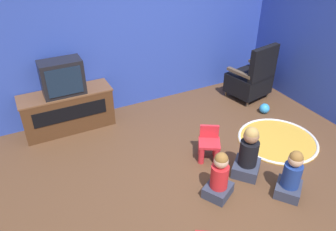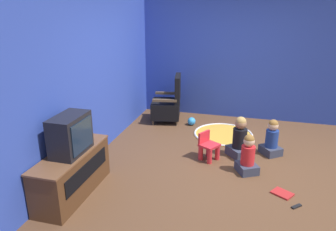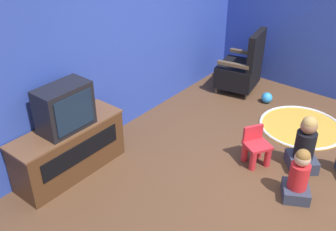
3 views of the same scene
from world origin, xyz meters
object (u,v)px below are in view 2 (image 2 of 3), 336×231
(child_watching_center, at_px, (272,139))
(remote_control, at_px, (296,206))
(black_armchair, at_px, (168,105))
(book, at_px, (282,193))
(television, at_px, (71,135))
(child_watching_left, at_px, (248,156))
(tv_cabinet, at_px, (72,173))
(yellow_kid_chair, at_px, (208,148))
(toy_ball, at_px, (192,121))
(child_watching_right, at_px, (240,139))

(child_watching_center, distance_m, remote_control, 1.54)
(black_armchair, xyz_separation_m, book, (-2.35, -2.23, -0.36))
(television, xyz_separation_m, book, (0.72, -2.67, -0.85))
(television, relative_size, remote_control, 4.19)
(television, bearing_deg, child_watching_center, -52.47)
(child_watching_left, height_order, book, child_watching_left)
(tv_cabinet, height_order, child_watching_center, child_watching_center)
(tv_cabinet, relative_size, black_armchair, 1.32)
(television, height_order, child_watching_left, television)
(television, xyz_separation_m, yellow_kid_chair, (1.49, -1.55, -0.66))
(toy_ball, relative_size, remote_control, 1.19)
(remote_control, bearing_deg, child_watching_center, -123.19)
(child_watching_left, xyz_separation_m, remote_control, (-0.76, -0.65, -0.25))
(black_armchair, relative_size, book, 3.14)
(television, xyz_separation_m, child_watching_center, (1.95, -2.54, -0.59))
(black_armchair, xyz_separation_m, child_watching_center, (-1.12, -2.10, -0.10))
(tv_cabinet, xyz_separation_m, child_watching_center, (1.95, -2.57, -0.05))
(yellow_kid_chair, relative_size, child_watching_left, 0.75)
(child_watching_left, bearing_deg, child_watching_right, -12.81)
(child_watching_center, bearing_deg, yellow_kid_chair, 77.57)
(tv_cabinet, relative_size, child_watching_right, 1.91)
(yellow_kid_chair, bearing_deg, remote_control, -98.25)
(book, bearing_deg, yellow_kid_chair, -1.79)
(yellow_kid_chair, xyz_separation_m, child_watching_center, (0.46, -0.99, 0.07))
(book, bearing_deg, tv_cabinet, 47.61)
(child_watching_center, height_order, toy_ball, child_watching_center)
(tv_cabinet, bearing_deg, black_armchair, -8.77)
(child_watching_right, xyz_separation_m, remote_control, (-1.29, -0.80, -0.29))
(remote_control, bearing_deg, black_armchair, -91.67)
(tv_cabinet, xyz_separation_m, child_watching_right, (1.74, -2.06, -0.02))
(toy_ball, bearing_deg, remote_control, -143.54)
(child_watching_left, xyz_separation_m, book, (-0.49, -0.49, -0.25))
(child_watching_right, distance_m, book, 1.25)
(child_watching_right, height_order, toy_ball, child_watching_right)
(tv_cabinet, xyz_separation_m, yellow_kid_chair, (1.49, -1.58, -0.12))
(yellow_kid_chair, bearing_deg, toy_ball, 51.92)
(child_watching_left, bearing_deg, toy_ball, 5.52)
(tv_cabinet, bearing_deg, child_watching_left, -61.31)
(yellow_kid_chair, distance_m, child_watching_right, 0.55)
(television, bearing_deg, yellow_kid_chair, -46.15)
(child_watching_left, distance_m, toy_ball, 2.13)
(tv_cabinet, xyz_separation_m, child_watching_left, (1.21, -2.21, -0.05))
(yellow_kid_chair, height_order, remote_control, yellow_kid_chair)
(black_armchair, bearing_deg, child_watching_center, 50.83)
(tv_cabinet, distance_m, child_watching_right, 2.70)
(tv_cabinet, distance_m, yellow_kid_chair, 2.17)
(child_watching_center, relative_size, child_watching_right, 0.90)
(tv_cabinet, xyz_separation_m, black_armchair, (3.07, -0.47, 0.05))
(child_watching_right, xyz_separation_m, book, (-1.03, -0.65, -0.29))
(tv_cabinet, height_order, remote_control, tv_cabinet)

